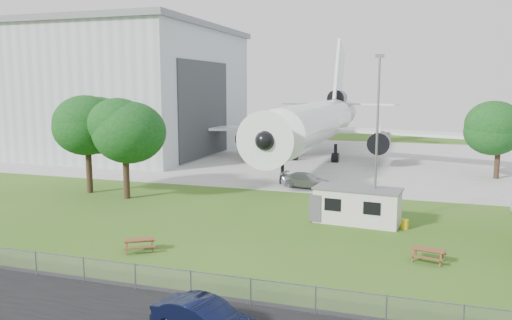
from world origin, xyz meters
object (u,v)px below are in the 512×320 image
(picnic_west, at_px, (140,251))
(picnic_east, at_px, (428,262))
(airliner, at_px, (316,121))
(hangar, at_px, (87,89))
(site_cabin, at_px, (357,205))
(car_centre_sedan, at_px, (205,320))

(picnic_west, xyz_separation_m, picnic_east, (16.60, 3.48, 0.00))
(airliner, relative_size, picnic_west, 26.52)
(picnic_west, bearing_deg, airliner, 53.97)
(airliner, bearing_deg, hangar, 179.78)
(picnic_west, bearing_deg, site_cabin, 9.62)
(hangar, xyz_separation_m, picnic_east, (49.77, -36.96, -9.41))
(airliner, height_order, picnic_east, airliner)
(site_cabin, bearing_deg, car_centre_sedan, -101.12)
(site_cabin, bearing_deg, picnic_east, -55.58)
(picnic_east, bearing_deg, site_cabin, 136.66)
(hangar, bearing_deg, airliner, -0.22)
(picnic_east, relative_size, car_centre_sedan, 0.39)
(hangar, relative_size, picnic_west, 23.89)
(site_cabin, height_order, car_centre_sedan, site_cabin)
(hangar, bearing_deg, site_cabin, -33.66)
(picnic_east, bearing_deg, hangar, 155.65)
(picnic_east, bearing_deg, picnic_west, -155.93)
(site_cabin, relative_size, car_centre_sedan, 1.49)
(site_cabin, xyz_separation_m, picnic_east, (4.81, -7.02, -1.31))
(site_cabin, relative_size, picnic_east, 3.82)
(picnic_west, bearing_deg, hangar, 97.31)
(picnic_west, relative_size, picnic_east, 1.00)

